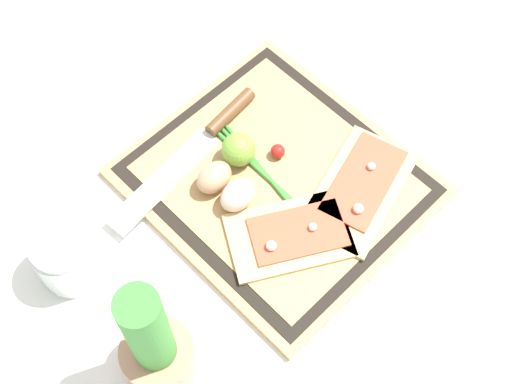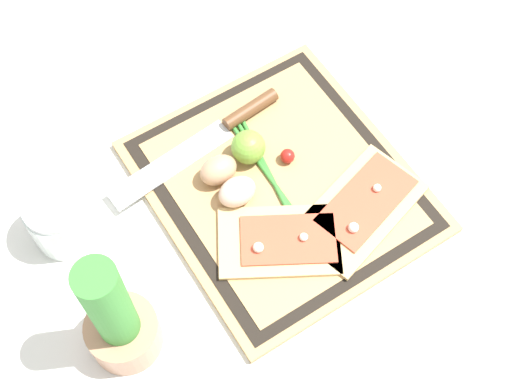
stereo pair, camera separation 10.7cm
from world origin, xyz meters
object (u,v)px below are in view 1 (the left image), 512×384
egg_brown (214,177)px  cherry_tomato_red (278,151)px  sauce_jar (68,257)px  egg_pink (238,195)px  lime (238,149)px  knife (208,135)px  herb_pot (154,346)px  pizza_slice_near (360,188)px  pizza_slice_far (291,235)px

egg_brown → cherry_tomato_red: (-0.03, -0.11, -0.01)m
sauce_jar → egg_pink: bearing=-111.4°
cherry_tomato_red → lime: bearing=51.1°
knife → herb_pot: bearing=127.1°
knife → cherry_tomato_red: bearing=-150.8°
knife → sauce_jar: size_ratio=3.35×
knife → herb_pot: size_ratio=1.31×
pizza_slice_near → herb_pot: (0.01, 0.39, 0.06)m
pizza_slice_near → knife: bearing=23.7°
pizza_slice_far → sauce_jar: 0.32m
pizza_slice_near → egg_brown: egg_brown is taller
egg_pink → herb_pot: bearing=112.7°
knife → sauce_jar: (-0.02, 0.29, 0.02)m
pizza_slice_near → herb_pot: size_ratio=0.94×
egg_brown → sauce_jar: bearing=78.6°
pizza_slice_far → herb_pot: bearing=91.2°
knife → sauce_jar: bearing=94.4°
knife → pizza_slice_near: bearing=-156.3°
knife → egg_brown: (-0.07, 0.05, 0.01)m
pizza_slice_near → pizza_slice_far: bearing=81.9°
egg_brown → cherry_tomato_red: egg_brown is taller
egg_brown → lime: size_ratio=1.11×
pizza_slice_far → cherry_tomato_red: (0.11, -0.09, 0.01)m
egg_pink → pizza_slice_near: bearing=-128.0°
lime → herb_pot: size_ratio=0.22×
pizza_slice_near → herb_pot: 0.40m
pizza_slice_far → sauce_jar: (0.19, 0.26, 0.02)m
egg_brown → herb_pot: bearing=121.9°
pizza_slice_near → pizza_slice_far: size_ratio=1.08×
cherry_tomato_red → herb_pot: size_ratio=0.09×
egg_pink → cherry_tomato_red: egg_pink is taller
lime → pizza_slice_near: bearing=-151.2°
knife → cherry_tomato_red: size_ratio=13.82×
pizza_slice_near → egg_brown: bearing=43.2°
herb_pot → sauce_jar: size_ratio=2.56×
sauce_jar → egg_brown: bearing=-101.4°
cherry_tomato_red → sauce_jar: sauce_jar is taller
sauce_jar → knife: bearing=-85.6°
egg_brown → egg_pink: bearing=-174.6°
egg_pink → sauce_jar: (0.10, 0.24, 0.00)m
knife → sauce_jar: 0.29m
pizza_slice_far → sauce_jar: size_ratio=2.23×
cherry_tomato_red → egg_brown: bearing=74.0°
pizza_slice_near → pizza_slice_far: same height
pizza_slice_near → egg_pink: 0.19m
knife → herb_pot: (-0.22, 0.29, 0.06)m
egg_pink → herb_pot: 0.27m
pizza_slice_near → cherry_tomato_red: size_ratio=9.89×
knife → cherry_tomato_red: cherry_tomato_red is taller
pizza_slice_near → sauce_jar: bearing=61.7°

